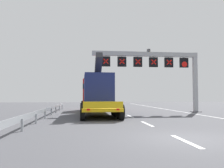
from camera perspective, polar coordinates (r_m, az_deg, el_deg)
ground at (r=9.86m, az=17.81°, el=-12.62°), size 112.00×112.00×0.00m
lane_markings at (r=22.35m, az=3.10°, el=-7.27°), size 0.20×40.81×0.01m
edge_line_right at (r=23.27m, az=19.64°, el=-6.93°), size 0.20×63.00×0.01m
overhead_lane_gantry at (r=25.04m, az=11.02°, el=4.95°), size 11.46×0.90×6.61m
heavy_haul_truck_yellow at (r=23.56m, az=-3.98°, el=-2.22°), size 3.21×14.10×5.30m
guardrail_left at (r=19.71m, az=-15.43°, el=-6.12°), size 0.13×25.14×0.76m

